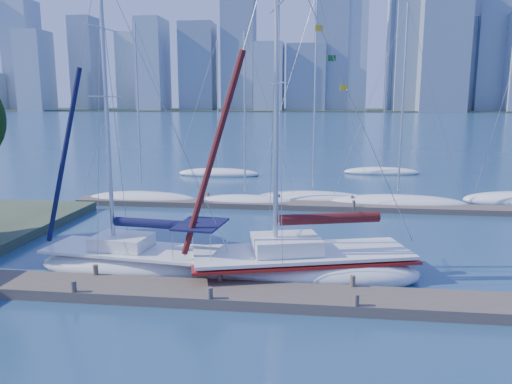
# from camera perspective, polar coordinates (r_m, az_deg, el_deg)

# --- Properties ---
(ground) EXTENTS (700.00, 700.00, 0.00)m
(ground) POSITION_cam_1_polar(r_m,az_deg,el_deg) (18.78, -4.65, -12.11)
(ground) COLOR navy
(ground) RESTS_ON ground
(near_dock) EXTENTS (26.00, 2.00, 0.40)m
(near_dock) POSITION_cam_1_polar(r_m,az_deg,el_deg) (18.70, -4.66, -11.54)
(near_dock) COLOR #4F453A
(near_dock) RESTS_ON ground
(far_dock) EXTENTS (30.00, 1.80, 0.36)m
(far_dock) POSITION_cam_1_polar(r_m,az_deg,el_deg) (33.74, 4.20, -1.53)
(far_dock) COLOR #4F453A
(far_dock) RESTS_ON ground
(far_shore) EXTENTS (800.00, 100.00, 1.50)m
(far_shore) POSITION_cam_1_polar(r_m,az_deg,el_deg) (337.05, 6.55, 9.26)
(far_shore) COLOR #38472D
(far_shore) RESTS_ON ground
(sailboat_navy) EXTENTS (8.56, 3.65, 13.13)m
(sailboat_navy) POSITION_cam_1_polar(r_m,az_deg,el_deg) (21.88, -13.71, -6.20)
(sailboat_navy) COLOR white
(sailboat_navy) RESTS_ON ground
(sailboat_maroon) EXTENTS (10.01, 5.55, 13.96)m
(sailboat_maroon) POSITION_cam_1_polar(r_m,az_deg,el_deg) (20.63, 5.22, -7.04)
(sailboat_maroon) COLOR white
(sailboat_maroon) RESTS_ON ground
(bg_boat_0) EXTENTS (8.27, 3.89, 12.67)m
(bg_boat_0) POSITION_cam_1_polar(r_m,az_deg,el_deg) (36.43, -12.89, -0.73)
(bg_boat_0) COLOR white
(bg_boat_0) RESTS_ON ground
(bg_boat_1) EXTENTS (6.76, 2.10, 11.92)m
(bg_boat_1) POSITION_cam_1_polar(r_m,az_deg,el_deg) (34.63, -1.26, -1.07)
(bg_boat_1) COLOR white
(bg_boat_1) RESTS_ON ground
(bg_boat_2) EXTENTS (8.56, 4.34, 14.75)m
(bg_boat_2) POSITION_cam_1_polar(r_m,az_deg,el_deg) (35.76, 6.51, -0.70)
(bg_boat_2) COLOR white
(bg_boat_2) RESTS_ON ground
(bg_boat_3) EXTENTS (9.66, 5.63, 13.63)m
(bg_boat_3) POSITION_cam_1_polar(r_m,az_deg,el_deg) (35.33, 15.86, -1.20)
(bg_boat_3) COLOR white
(bg_boat_3) RESTS_ON ground
(bg_boat_6) EXTENTS (8.13, 4.11, 12.83)m
(bg_boat_6) POSITION_cam_1_polar(r_m,az_deg,el_deg) (48.07, -4.28, 2.18)
(bg_boat_6) COLOR white
(bg_boat_6) RESTS_ON ground
(bg_boat_7) EXTENTS (7.37, 2.38, 11.94)m
(bg_boat_7) POSITION_cam_1_polar(r_m,az_deg,el_deg) (50.58, 14.15, 2.29)
(bg_boat_7) COLOR white
(bg_boat_7) RESTS_ON ground
(skyline) EXTENTS (504.39, 51.31, 109.30)m
(skyline) POSITION_cam_1_polar(r_m,az_deg,el_deg) (308.90, 9.16, 15.58)
(skyline) COLOR #8294A8
(skyline) RESTS_ON ground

